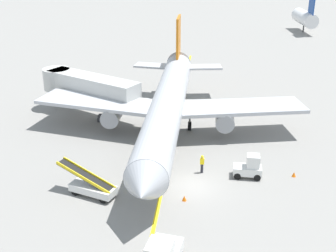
# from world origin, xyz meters

# --- Properties ---
(ground_plane) EXTENTS (300.00, 300.00, 0.00)m
(ground_plane) POSITION_xyz_m (0.00, 0.00, 0.00)
(ground_plane) COLOR gray
(taxi_line_yellow) EXTENTS (9.77, 79.47, 0.01)m
(taxi_line_yellow) POSITION_xyz_m (-1.89, 5.00, 0.00)
(taxi_line_yellow) COLOR yellow
(taxi_line_yellow) RESTS_ON ground
(airliner) EXTENTS (28.41, 35.33, 10.10)m
(airliner) POSITION_xyz_m (-1.82, 10.55, 3.42)
(airliner) COLOR #B2B5BA
(airliner) RESTS_ON ground
(jet_bridge) EXTENTS (11.94, 9.37, 4.85)m
(jet_bridge) POSITION_xyz_m (-11.37, 16.64, 3.54)
(jet_bridge) COLOR beige
(jet_bridge) RESTS_ON ground
(baggage_tug_near_wing) EXTENTS (2.58, 1.68, 2.10)m
(baggage_tug_near_wing) POSITION_xyz_m (5.00, 1.47, 0.93)
(baggage_tug_near_wing) COLOR silver
(baggage_tug_near_wing) RESTS_ON ground
(belt_loader_forward_hold) EXTENTS (5.04, 3.35, 2.59)m
(belt_loader_forward_hold) POSITION_xyz_m (-8.15, -1.17, 0.78)
(belt_loader_forward_hold) COLOR silver
(belt_loader_forward_hold) RESTS_ON ground
(ground_crew_marshaller) EXTENTS (0.36, 0.24, 1.70)m
(ground_crew_marshaller) POSITION_xyz_m (1.00, 2.32, 0.91)
(ground_crew_marshaller) COLOR #26262D
(ground_crew_marshaller) RESTS_ON ground
(ground_crew_wing_walker) EXTENTS (0.36, 0.24, 1.70)m
(ground_crew_wing_walker) POSITION_xyz_m (-4.38, 4.75, 0.91)
(ground_crew_wing_walker) COLOR #26262D
(ground_crew_wing_walker) RESTS_ON ground
(safety_cone_nose_left) EXTENTS (0.36, 0.36, 0.44)m
(safety_cone_nose_left) POSITION_xyz_m (-0.79, -2.19, 0.22)
(safety_cone_nose_left) COLOR orange
(safety_cone_nose_left) RESTS_ON ground
(safety_cone_nose_right) EXTENTS (0.36, 0.36, 0.44)m
(safety_cone_nose_right) POSITION_xyz_m (8.92, 1.44, 0.22)
(safety_cone_nose_right) COLOR orange
(safety_cone_nose_right) RESTS_ON ground
(distant_aircraft_mid_left) EXTENTS (3.00, 10.10, 8.80)m
(distant_aircraft_mid_left) POSITION_xyz_m (29.13, 65.28, 3.22)
(distant_aircraft_mid_left) COLOR silver
(distant_aircraft_mid_left) RESTS_ON ground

